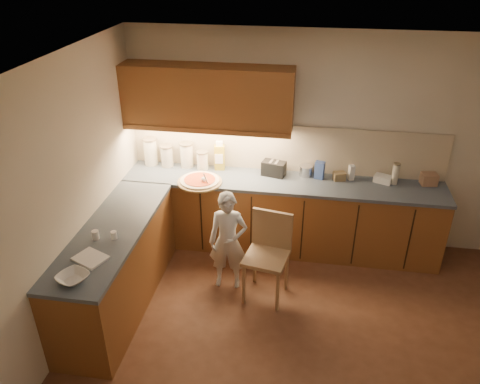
{
  "coord_description": "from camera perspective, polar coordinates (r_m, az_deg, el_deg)",
  "views": [
    {
      "loc": [
        -0.09,
        -3.2,
        3.44
      ],
      "look_at": [
        -0.8,
        1.2,
        1.0
      ],
      "focal_mm": 35.0,
      "sensor_mm": 36.0,
      "label": 1
    }
  ],
  "objects": [
    {
      "name": "blue_box",
      "position": [
        5.58,
        9.68,
        2.64
      ],
      "size": [
        0.12,
        0.1,
        0.21
      ],
      "primitive_type": "cube",
      "rotation": [
        0.0,
        0.0,
        -0.27
      ],
      "color": "#3652A2",
      "rests_on": "l_counter"
    },
    {
      "name": "child",
      "position": [
        5.04,
        -1.46,
        -6.01
      ],
      "size": [
        0.44,
        0.3,
        1.14
      ],
      "primitive_type": "imported",
      "rotation": [
        0.0,
        0.0,
        0.07
      ],
      "color": "silver",
      "rests_on": "ground"
    },
    {
      "name": "white_bottle",
      "position": [
        5.63,
        13.42,
        2.33
      ],
      "size": [
        0.08,
        0.08,
        0.18
      ],
      "primitive_type": "cube",
      "rotation": [
        0.0,
        0.0,
        0.4
      ],
      "color": "white",
      "rests_on": "l_counter"
    },
    {
      "name": "wooden_chair",
      "position": [
        4.95,
        3.5,
        -7.02
      ],
      "size": [
        0.5,
        0.5,
        0.96
      ],
      "rotation": [
        0.0,
        0.0,
        -0.18
      ],
      "color": "tan",
      "rests_on": "ground"
    },
    {
      "name": "card_box_a",
      "position": [
        5.61,
        12.01,
        1.9
      ],
      "size": [
        0.16,
        0.13,
        0.1
      ],
      "primitive_type": "cube",
      "rotation": [
        0.0,
        0.0,
        0.26
      ],
      "color": "#987D52",
      "rests_on": "l_counter"
    },
    {
      "name": "toaster",
      "position": [
        5.6,
        4.13,
        2.88
      ],
      "size": [
        0.3,
        0.21,
        0.18
      ],
      "rotation": [
        0.0,
        0.0,
        -0.23
      ],
      "color": "black",
      "rests_on": "l_counter"
    },
    {
      "name": "spice_jar_a",
      "position": [
        4.64,
        -17.21,
        -5.02
      ],
      "size": [
        0.07,
        0.07,
        0.09
      ],
      "primitive_type": "cylinder",
      "rotation": [
        0.0,
        0.0,
        0.1
      ],
      "color": "silver",
      "rests_on": "l_counter"
    },
    {
      "name": "flat_pack",
      "position": [
        5.69,
        17.04,
        1.54
      ],
      "size": [
        0.23,
        0.2,
        0.08
      ],
      "primitive_type": "cube",
      "rotation": [
        0.0,
        0.0,
        -0.38
      ],
      "color": "silver",
      "rests_on": "l_counter"
    },
    {
      "name": "canister_c",
      "position": [
        5.81,
        -6.52,
        4.54
      ],
      "size": [
        0.17,
        0.17,
        0.31
      ],
      "rotation": [
        0.0,
        0.0,
        -0.15
      ],
      "color": "white",
      "rests_on": "l_counter"
    },
    {
      "name": "room",
      "position": [
        3.65,
        9.43,
        -0.58
      ],
      "size": [
        4.54,
        4.5,
        2.62
      ],
      "color": "#58311E",
      "rests_on": "ground"
    },
    {
      "name": "steel_pot",
      "position": [
        5.64,
        8.03,
        2.61
      ],
      "size": [
        0.16,
        0.16,
        0.13
      ],
      "color": "silver",
      "rests_on": "l_counter"
    },
    {
      "name": "canister_b",
      "position": [
        5.86,
        -8.9,
        4.38
      ],
      "size": [
        0.16,
        0.16,
        0.27
      ],
      "rotation": [
        0.0,
        0.0,
        -0.25
      ],
      "color": "beige",
      "rests_on": "l_counter"
    },
    {
      "name": "spice_jar_b",
      "position": [
        4.6,
        -15.12,
        -5.08
      ],
      "size": [
        0.06,
        0.06,
        0.08
      ],
      "primitive_type": "cylinder",
      "rotation": [
        0.0,
        0.0,
        -0.06
      ],
      "color": "white",
      "rests_on": "l_counter"
    },
    {
      "name": "pizza_on_board",
      "position": [
        5.45,
        -4.91,
        1.34
      ],
      "size": [
        0.52,
        0.52,
        0.21
      ],
      "rotation": [
        0.0,
        0.0,
        0.05
      ],
      "color": "tan",
      "rests_on": "l_counter"
    },
    {
      "name": "dough_cloth",
      "position": [
        4.4,
        -17.77,
        -7.69
      ],
      "size": [
        0.34,
        0.31,
        0.02
      ],
      "primitive_type": "cube",
      "rotation": [
        0.0,
        0.0,
        -0.42
      ],
      "color": "white",
      "rests_on": "l_counter"
    },
    {
      "name": "oil_jug",
      "position": [
        5.71,
        -2.5,
        4.35
      ],
      "size": [
        0.13,
        0.1,
        0.37
      ],
      "rotation": [
        0.0,
        0.0,
        0.13
      ],
      "color": "gold",
      "rests_on": "l_counter"
    },
    {
      "name": "canister_a",
      "position": [
        5.93,
        -10.85,
        4.89
      ],
      "size": [
        0.17,
        0.17,
        0.35
      ],
      "rotation": [
        0.0,
        0.0,
        -0.22
      ],
      "color": "white",
      "rests_on": "l_counter"
    },
    {
      "name": "card_box_b",
      "position": [
        5.8,
        22.04,
        1.47
      ],
      "size": [
        0.19,
        0.16,
        0.14
      ],
      "primitive_type": "cube",
      "rotation": [
        0.0,
        0.0,
        0.14
      ],
      "color": "tan",
      "rests_on": "l_counter"
    },
    {
      "name": "mixing_bowl",
      "position": [
        4.18,
        -19.71,
        -9.82
      ],
      "size": [
        0.33,
        0.33,
        0.06
      ],
      "primitive_type": "imported",
      "rotation": [
        0.0,
        0.0,
        -0.43
      ],
      "color": "silver",
      "rests_on": "l_counter"
    },
    {
      "name": "l_counter",
      "position": [
        5.42,
        -1.21,
        -4.67
      ],
      "size": [
        3.77,
        2.62,
        0.92
      ],
      "color": "brown",
      "rests_on": "ground"
    },
    {
      "name": "backsplash",
      "position": [
        5.65,
        5.56,
        5.32
      ],
      "size": [
        3.75,
        0.02,
        0.58
      ],
      "primitive_type": "cube",
      "color": "beige",
      "rests_on": "l_counter"
    },
    {
      "name": "canister_d",
      "position": [
        5.74,
        -4.6,
        3.88
      ],
      "size": [
        0.15,
        0.15,
        0.24
      ],
      "rotation": [
        0.0,
        0.0,
        -0.32
      ],
      "color": "white",
      "rests_on": "l_counter"
    },
    {
      "name": "upper_cabinets",
      "position": [
        5.4,
        -4.0,
        11.5
      ],
      "size": [
        1.95,
        0.36,
        0.73
      ],
      "color": "brown",
      "rests_on": "ground"
    },
    {
      "name": "tall_jar",
      "position": [
        5.65,
        18.42,
        2.15
      ],
      "size": [
        0.08,
        0.08,
        0.26
      ],
      "rotation": [
        0.0,
        0.0,
        -0.04
      ],
      "color": "silver",
      "rests_on": "l_counter"
    }
  ]
}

